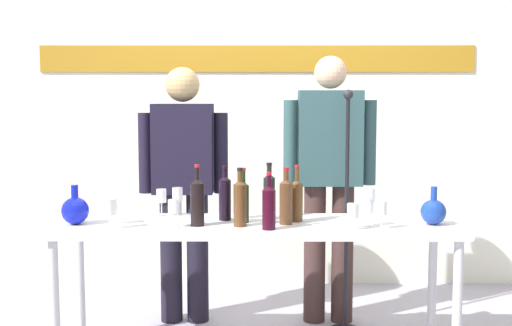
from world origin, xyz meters
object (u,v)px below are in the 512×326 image
(wine_glass_right_0, at_px, (369,196))
(wine_glass_right_1, at_px, (353,211))
(decanter_blue_right, at_px, (433,211))
(wine_bottle_5, at_px, (197,201))
(display_table, at_px, (256,235))
(wine_bottle_2, at_px, (269,206))
(wine_bottle_3, at_px, (269,194))
(wine_bottle_6, at_px, (243,199))
(wine_glass_left_1, at_px, (161,197))
(presenter_left, at_px, (183,179))
(microphone_stand, at_px, (346,253))
(wine_glass_left_3, at_px, (178,196))
(wine_glass_right_3, at_px, (367,206))
(wine_bottle_1, at_px, (297,199))
(decanter_blue_left, at_px, (75,210))
(wine_glass_left_2, at_px, (110,207))
(wine_glass_left_0, at_px, (174,207))
(presenter_right, at_px, (329,172))
(wine_glass_left_4, at_px, (111,204))
(wine_bottle_4, at_px, (286,200))
(wine_bottle_0, at_px, (240,201))
(wine_bottle_7, at_px, (225,196))
(wine_glass_right_2, at_px, (381,209))

(wine_glass_right_0, distance_m, wine_glass_right_1, 0.44)
(decanter_blue_right, bearing_deg, wine_bottle_5, -178.35)
(display_table, relative_size, wine_bottle_2, 7.35)
(display_table, height_order, wine_bottle_3, wine_bottle_3)
(wine_bottle_5, bearing_deg, display_table, 15.19)
(wine_bottle_6, xyz_separation_m, wine_glass_left_1, (-0.48, 0.19, -0.01))
(presenter_left, xyz_separation_m, microphone_stand, (1.02, -0.21, -0.43))
(wine_bottle_3, relative_size, wine_glass_right_0, 2.04)
(wine_bottle_2, xyz_separation_m, wine_glass_left_3, (-0.52, 0.40, -0.01))
(wine_bottle_5, height_order, wine_glass_right_3, wine_bottle_5)
(wine_glass_right_0, bearing_deg, wine_glass_right_1, -110.08)
(wine_bottle_1, xyz_separation_m, wine_bottle_5, (-0.54, -0.12, 0.01))
(decanter_blue_left, distance_m, wine_glass_left_2, 0.25)
(wine_bottle_3, bearing_deg, wine_glass_left_0, -152.40)
(wine_bottle_6, bearing_deg, wine_glass_left_0, -159.31)
(presenter_right, height_order, wine_glass_right_1, presenter_right)
(wine_glass_right_0, xyz_separation_m, wine_glass_right_1, (-0.15, -0.42, -0.02))
(wine_glass_left_4, distance_m, wine_glass_right_3, 1.37)
(decanter_blue_right, distance_m, wine_glass_left_2, 1.72)
(wine_bottle_1, height_order, microphone_stand, microphone_stand)
(wine_glass_left_0, bearing_deg, wine_bottle_5, 18.88)
(wine_bottle_4, bearing_deg, wine_glass_left_1, 161.29)
(wine_bottle_1, xyz_separation_m, wine_bottle_6, (-0.30, -0.03, -0.00))
(wine_glass_right_3, bearing_deg, presenter_left, 146.15)
(wine_bottle_6, relative_size, wine_glass_right_0, 1.94)
(wine_bottle_0, xyz_separation_m, wine_glass_left_4, (-0.70, 0.05, -0.02))
(decanter_blue_right, relative_size, wine_bottle_0, 0.66)
(decanter_blue_left, xyz_separation_m, wine_glass_left_1, (0.43, 0.25, 0.04))
(wine_glass_left_1, bearing_deg, wine_glass_left_2, -120.08)
(wine_bottle_4, bearing_deg, wine_bottle_1, 51.86)
(wine_glass_right_3, bearing_deg, wine_bottle_5, 179.18)
(wine_bottle_5, height_order, wine_glass_left_3, wine_bottle_5)
(wine_bottle_2, height_order, wine_bottle_3, wine_bottle_3)
(decanter_blue_left, height_order, decanter_blue_right, decanter_blue_left)
(wine_glass_left_1, bearing_deg, microphone_stand, 10.30)
(wine_glass_right_3, bearing_deg, wine_bottle_3, 155.34)
(decanter_blue_right, xyz_separation_m, wine_bottle_7, (-1.13, 0.13, 0.06))
(wine_glass_right_1, height_order, microphone_stand, microphone_stand)
(wine_bottle_4, bearing_deg, decanter_blue_left, -179.61)
(wine_bottle_3, bearing_deg, wine_bottle_1, -33.22)
(wine_glass_left_4, distance_m, wine_glass_right_2, 1.44)
(presenter_right, xyz_separation_m, microphone_stand, (0.08, -0.21, -0.48))
(wine_bottle_6, relative_size, wine_glass_right_1, 2.19)
(wine_glass_left_1, xyz_separation_m, wine_glass_right_1, (1.05, -0.39, -0.02))
(wine_bottle_5, distance_m, wine_glass_right_2, 0.97)
(wine_bottle_1, relative_size, wine_bottle_5, 0.95)
(wine_bottle_5, distance_m, wine_glass_left_4, 0.47)
(wine_glass_left_0, bearing_deg, wine_bottle_2, -6.46)
(wine_bottle_3, xyz_separation_m, wine_glass_right_0, (0.58, 0.09, -0.02))
(decanter_blue_right, distance_m, wine_glass_right_3, 0.37)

